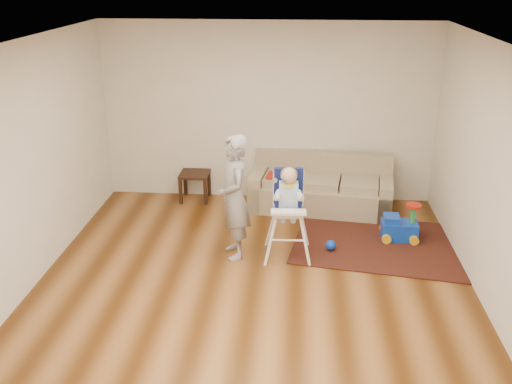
# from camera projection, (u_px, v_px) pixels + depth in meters

# --- Properties ---
(ground) EXTENTS (5.50, 5.50, 0.00)m
(ground) POSITION_uv_depth(u_px,v_px,m) (253.00, 286.00, 6.52)
(ground) COLOR #48260B
(ground) RESTS_ON ground
(room_envelope) EXTENTS (5.04, 5.52, 2.72)m
(room_envelope) POSITION_uv_depth(u_px,v_px,m) (257.00, 115.00, 6.31)
(room_envelope) COLOR silver
(room_envelope) RESTS_ON ground
(sofa) EXTENTS (2.16, 1.09, 0.80)m
(sofa) POSITION_uv_depth(u_px,v_px,m) (321.00, 184.00, 8.44)
(sofa) COLOR gray
(sofa) RESTS_ON ground
(side_table) EXTENTS (0.44, 0.44, 0.44)m
(side_table) POSITION_uv_depth(u_px,v_px,m) (195.00, 186.00, 8.86)
(side_table) COLOR black
(side_table) RESTS_ON ground
(area_rug) EXTENTS (2.41, 1.95, 0.02)m
(area_rug) POSITION_uv_depth(u_px,v_px,m) (379.00, 243.00, 7.50)
(area_rug) COLOR #321612
(area_rug) RESTS_ON ground
(ride_on_toy) EXTENTS (0.47, 0.34, 0.51)m
(ride_on_toy) POSITION_uv_depth(u_px,v_px,m) (400.00, 221.00, 7.52)
(ride_on_toy) COLOR #0F3CC0
(ride_on_toy) RESTS_ON area_rug
(toy_ball) EXTENTS (0.13, 0.13, 0.13)m
(toy_ball) POSITION_uv_depth(u_px,v_px,m) (331.00, 245.00, 7.28)
(toy_ball) COLOR #0F3CC0
(toy_ball) RESTS_ON area_rug
(high_chair) EXTENTS (0.57, 0.57, 1.18)m
(high_chair) POSITION_uv_depth(u_px,v_px,m) (288.00, 214.00, 7.00)
(high_chair) COLOR white
(high_chair) RESTS_ON ground
(adult) EXTENTS (0.54, 0.66, 1.57)m
(adult) POSITION_uv_depth(u_px,v_px,m) (234.00, 197.00, 6.94)
(adult) COLOR gray
(adult) RESTS_ON ground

